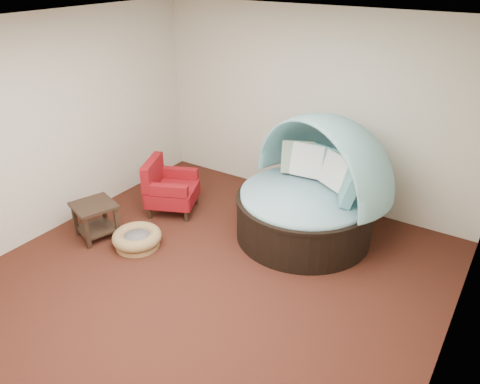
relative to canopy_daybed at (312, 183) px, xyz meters
The scene contains 9 objects.
floor 1.76m from the canopy_daybed, 109.05° to the right, with size 5.00×5.00×0.00m, color #481E14.
wall_back 1.29m from the canopy_daybed, 117.49° to the left, with size 5.00×5.00×0.00m, color beige.
wall_left 3.43m from the canopy_daybed, 153.54° to the right, with size 5.00×5.00×0.00m, color beige.
wall_right 2.57m from the canopy_daybed, 37.18° to the right, with size 5.00×5.00×0.00m, color beige.
ceiling 2.59m from the canopy_daybed, 109.05° to the right, with size 5.00×5.00×0.00m, color white.
canopy_daybed is the anchor object (origin of this frame).
pet_basket 2.37m from the canopy_daybed, 139.17° to the right, with size 0.64×0.64×0.22m.
red_armchair 2.10m from the canopy_daybed, 165.10° to the right, with size 0.90×0.90×0.80m.
side_table 2.87m from the canopy_daybed, 145.59° to the right, with size 0.65×0.65×0.49m.
Camera 1 is at (2.68, -3.54, 3.39)m, focal length 35.00 mm.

